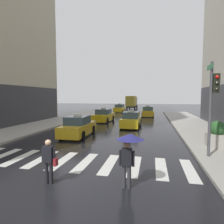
# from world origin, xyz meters

# --- Properties ---
(ground_plane) EXTENTS (160.00, 160.00, 0.00)m
(ground_plane) POSITION_xyz_m (0.00, 0.00, 0.00)
(ground_plane) COLOR black
(crosswalk_markings) EXTENTS (11.30, 2.80, 0.01)m
(crosswalk_markings) POSITION_xyz_m (0.00, 3.00, 0.00)
(crosswalk_markings) COLOR silver
(crosswalk_markings) RESTS_ON ground
(traffic_light_pole) EXTENTS (0.44, 0.84, 4.80)m
(traffic_light_pole) POSITION_xyz_m (6.73, 4.77, 3.26)
(traffic_light_pole) COLOR #47474C
(traffic_light_pole) RESTS_ON curb_right
(taxi_lead) EXTENTS (1.99, 4.57, 1.80)m
(taxi_lead) POSITION_xyz_m (-2.18, 8.96, 0.72)
(taxi_lead) COLOR gold
(taxi_lead) RESTS_ON ground
(taxi_second) EXTENTS (1.99, 4.57, 1.80)m
(taxi_second) POSITION_xyz_m (1.61, 14.41, 0.72)
(taxi_second) COLOR yellow
(taxi_second) RESTS_ON ground
(taxi_third) EXTENTS (2.12, 4.63, 1.80)m
(taxi_third) POSITION_xyz_m (-2.39, 18.25, 0.72)
(taxi_third) COLOR yellow
(taxi_third) RESTS_ON ground
(taxi_fourth) EXTENTS (2.06, 4.60, 1.80)m
(taxi_fourth) POSITION_xyz_m (3.02, 26.06, 0.72)
(taxi_fourth) COLOR gold
(taxi_fourth) RESTS_ON ground
(taxi_fifth) EXTENTS (2.01, 4.58, 1.80)m
(taxi_fifth) POSITION_xyz_m (-2.93, 33.63, 0.72)
(taxi_fifth) COLOR yellow
(taxi_fifth) RESTS_ON ground
(box_truck) EXTENTS (2.47, 7.61, 3.35)m
(box_truck) POSITION_xyz_m (-1.53, 44.17, 1.85)
(box_truck) COLOR #2D2D2D
(box_truck) RESTS_ON ground
(pedestrian_with_umbrella) EXTENTS (0.96, 0.96, 1.94)m
(pedestrian_with_umbrella) POSITION_xyz_m (3.00, 0.77, 1.52)
(pedestrian_with_umbrella) COLOR #333338
(pedestrian_with_umbrella) RESTS_ON ground
(pedestrian_with_handbag) EXTENTS (0.60, 0.24, 1.65)m
(pedestrian_with_handbag) POSITION_xyz_m (0.09, 0.52, 0.93)
(pedestrian_with_handbag) COLOR black
(pedestrian_with_handbag) RESTS_ON ground
(planter_near_corner) EXTENTS (1.10, 1.10, 1.60)m
(planter_near_corner) POSITION_xyz_m (7.64, 6.85, 0.87)
(planter_near_corner) COLOR #A8A399
(planter_near_corner) RESTS_ON curb_right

